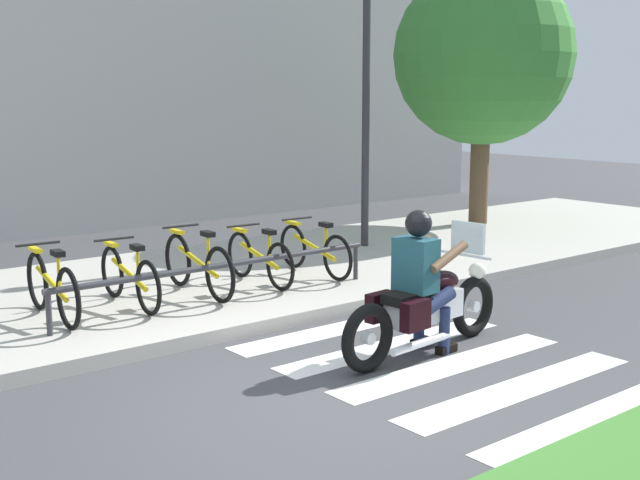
% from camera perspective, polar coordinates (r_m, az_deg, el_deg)
% --- Properties ---
extents(ground_plane, '(48.00, 48.00, 0.00)m').
position_cam_1_polar(ground_plane, '(7.00, 1.00, -11.10)').
color(ground_plane, '#424244').
extents(sidewalk, '(24.00, 4.40, 0.15)m').
position_cam_1_polar(sidewalk, '(10.39, -13.90, -3.89)').
color(sidewalk, '#B7B2A8').
rests_on(sidewalk, ground).
extents(crosswalk_stripe_0, '(2.80, 0.40, 0.01)m').
position_cam_1_polar(crosswalk_stripe_0, '(7.05, 19.00, -11.48)').
color(crosswalk_stripe_0, white).
rests_on(crosswalk_stripe_0, ground).
extents(crosswalk_stripe_1, '(2.80, 0.40, 0.01)m').
position_cam_1_polar(crosswalk_stripe_1, '(7.47, 13.75, -9.97)').
color(crosswalk_stripe_1, white).
rests_on(crosswalk_stripe_1, ground).
extents(crosswalk_stripe_2, '(2.80, 0.40, 0.01)m').
position_cam_1_polar(crosswalk_stripe_2, '(7.95, 9.14, -8.57)').
color(crosswalk_stripe_2, white).
rests_on(crosswalk_stripe_2, ground).
extents(crosswalk_stripe_3, '(2.80, 0.40, 0.01)m').
position_cam_1_polar(crosswalk_stripe_3, '(8.48, 5.10, -7.29)').
color(crosswalk_stripe_3, white).
rests_on(crosswalk_stripe_3, ground).
extents(crosswalk_stripe_4, '(2.80, 0.40, 0.01)m').
position_cam_1_polar(crosswalk_stripe_4, '(9.05, 1.57, -6.13)').
color(crosswalk_stripe_4, white).
rests_on(crosswalk_stripe_4, ground).
extents(motorcycle, '(2.30, 0.70, 1.24)m').
position_cam_1_polar(motorcycle, '(8.16, 7.34, -4.68)').
color(motorcycle, black).
rests_on(motorcycle, ground).
extents(rider, '(0.66, 0.58, 1.45)m').
position_cam_1_polar(rider, '(8.02, 7.03, -2.23)').
color(rider, '#1E4C59').
rests_on(rider, ground).
extents(bicycle_0, '(0.48, 1.66, 0.79)m').
position_cam_1_polar(bicycle_0, '(9.19, -18.14, -3.12)').
color(bicycle_0, black).
rests_on(bicycle_0, sidewalk).
extents(bicycle_1, '(0.48, 1.63, 0.75)m').
position_cam_1_polar(bicycle_1, '(9.54, -13.12, -2.52)').
color(bicycle_1, black).
rests_on(bicycle_1, sidewalk).
extents(bicycle_2, '(0.48, 1.74, 0.80)m').
position_cam_1_polar(bicycle_2, '(9.94, -8.49, -1.72)').
color(bicycle_2, black).
rests_on(bicycle_2, sidewalk).
extents(bicycle_3, '(0.48, 1.56, 0.73)m').
position_cam_1_polar(bicycle_3, '(10.41, -4.25, -1.26)').
color(bicycle_3, black).
rests_on(bicycle_3, sidewalk).
extents(bicycle_4, '(0.48, 1.62, 0.73)m').
position_cam_1_polar(bicycle_4, '(10.93, -0.40, -0.68)').
color(bicycle_4, black).
rests_on(bicycle_4, sidewalk).
extents(bike_rack, '(4.17, 0.07, 0.49)m').
position_cam_1_polar(bike_rack, '(9.46, -6.81, -1.95)').
color(bike_rack, '#333338').
rests_on(bike_rack, sidewalk).
extents(street_lamp, '(0.28, 0.28, 4.41)m').
position_cam_1_polar(street_lamp, '(12.88, 3.22, 10.67)').
color(street_lamp, '#2D2D33').
rests_on(street_lamp, ground).
extents(tree_near_rack, '(3.26, 3.26, 4.87)m').
position_cam_1_polar(tree_near_rack, '(15.48, 11.29, 12.46)').
color(tree_near_rack, brown).
rests_on(tree_near_rack, ground).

